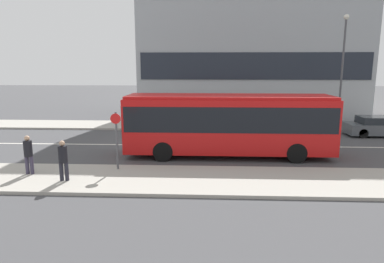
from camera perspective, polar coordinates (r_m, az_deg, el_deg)
ground_plane at (r=20.07m, az=-7.02°, el=-2.24°), size 120.00×120.00×0.00m
sidewalk_near at (r=14.17m, az=-11.29°, el=-7.74°), size 44.00×3.50×0.13m
sidewalk_far at (r=26.12m, az=-4.74°, el=1.02°), size 44.00×3.50×0.13m
lane_centerline at (r=20.07m, az=-7.02°, el=-2.23°), size 41.80×0.16×0.01m
apartment_block_left_tower at (r=32.34m, az=9.89°, el=17.24°), size 19.67×6.38×16.38m
city_bus at (r=17.29m, az=6.04°, el=1.70°), size 10.29×2.56×3.11m
parked_car_0 at (r=25.44m, az=28.47°, el=0.71°), size 3.95×1.73×1.29m
pedestrian_near_stop at (r=15.57m, az=-25.62°, el=-3.17°), size 0.35×0.34×1.62m
pedestrian_down_pavement at (r=14.14m, az=-20.69°, el=-4.19°), size 0.35×0.34×1.60m
bus_stop_sign at (r=14.95m, az=-12.47°, el=-0.74°), size 0.44×0.12×2.49m
street_lamp at (r=25.97m, az=23.83°, el=10.60°), size 0.36×0.36×7.78m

